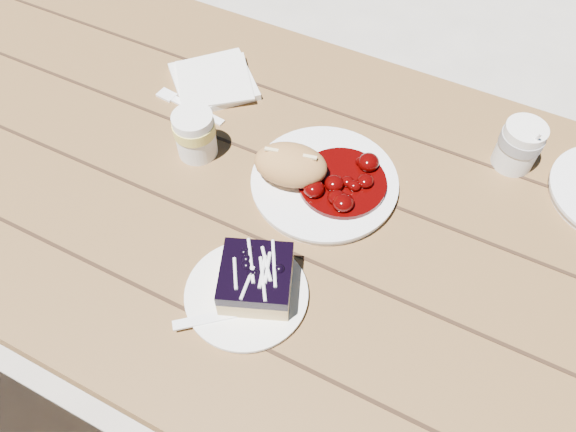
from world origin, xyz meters
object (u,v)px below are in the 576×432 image
at_px(bread_roll, 291,165).
at_px(coffee_cup, 519,146).
at_px(second_cup, 195,134).
at_px(picnic_table, 321,270).
at_px(blueberry_cake, 256,279).
at_px(main_plate, 324,183).
at_px(dessert_plate, 247,295).

relative_size(bread_roll, coffee_cup, 1.41).
xyz_separation_m(bread_roll, second_cup, (-0.18, -0.01, -0.00)).
distance_m(picnic_table, blueberry_cake, 0.26).
relative_size(picnic_table, coffee_cup, 22.59).
xyz_separation_m(main_plate, dessert_plate, (-0.02, -0.25, -0.00)).
xyz_separation_m(bread_roll, coffee_cup, (0.33, 0.22, -0.00)).
bearing_deg(bread_roll, picnic_table, -27.43).
relative_size(picnic_table, second_cup, 22.59).
height_order(picnic_table, dessert_plate, dessert_plate).
relative_size(bread_roll, second_cup, 1.41).
bearing_deg(picnic_table, bread_roll, 152.57).
bearing_deg(dessert_plate, main_plate, 86.39).
distance_m(dessert_plate, coffee_cup, 0.53).
bearing_deg(dessert_plate, coffee_cup, 56.87).
bearing_deg(blueberry_cake, second_cup, 117.10).
distance_m(bread_roll, second_cup, 0.18).
height_order(blueberry_cake, second_cup, second_cup).
bearing_deg(main_plate, second_cup, -172.61).
bearing_deg(picnic_table, coffee_cup, 47.83).
distance_m(main_plate, blueberry_cake, 0.23).
height_order(picnic_table, second_cup, second_cup).
relative_size(main_plate, coffee_cup, 2.78).
xyz_separation_m(main_plate, bread_roll, (-0.05, -0.02, 0.04)).
bearing_deg(second_cup, main_plate, 7.39).
relative_size(main_plate, dessert_plate, 1.37).
distance_m(bread_roll, dessert_plate, 0.23).
distance_m(picnic_table, coffee_cup, 0.41).
xyz_separation_m(main_plate, blueberry_cake, (-0.01, -0.23, 0.03)).
distance_m(dessert_plate, second_cup, 0.31).
relative_size(main_plate, bread_roll, 1.98).
bearing_deg(main_plate, dessert_plate, -93.61).
bearing_deg(second_cup, bread_roll, 3.36).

